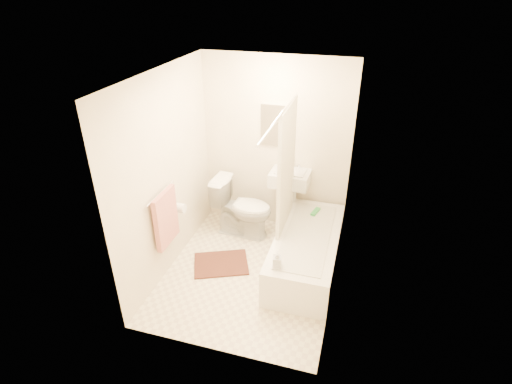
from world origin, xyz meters
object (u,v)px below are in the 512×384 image
(sink, at_px, (290,199))
(soap_bottle, at_px, (277,260))
(toilet, at_px, (243,208))
(bathtub, at_px, (306,251))
(bath_mat, at_px, (221,264))

(sink, bearing_deg, soap_bottle, -81.48)
(toilet, xyz_separation_m, sink, (0.60, 0.26, 0.10))
(toilet, bearing_deg, bathtub, -113.44)
(sink, xyz_separation_m, bath_mat, (-0.65, -1.02, -0.50))
(sink, distance_m, bathtub, 0.89)
(bathtub, bearing_deg, bath_mat, -166.03)
(sink, relative_size, bath_mat, 1.52)
(bath_mat, bearing_deg, sink, 57.34)
(toilet, relative_size, bath_mat, 1.23)
(bathtub, bearing_deg, sink, 116.64)
(soap_bottle, bearing_deg, bath_mat, 152.54)
(bath_mat, height_order, soap_bottle, soap_bottle)
(soap_bottle, bearing_deg, toilet, 122.95)
(toilet, distance_m, sink, 0.66)
(bathtub, height_order, bath_mat, bathtub)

